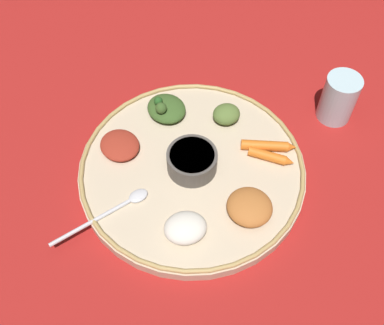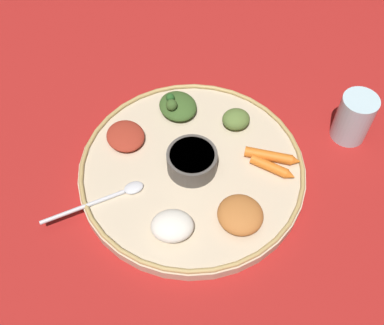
{
  "view_description": "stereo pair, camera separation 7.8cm",
  "coord_description": "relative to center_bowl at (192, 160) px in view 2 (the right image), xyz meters",
  "views": [
    {
      "loc": [
        0.45,
        0.12,
        0.71
      ],
      "look_at": [
        0.0,
        0.0,
        0.04
      ],
      "focal_mm": 44.07,
      "sensor_mm": 36.0,
      "label": 1
    },
    {
      "loc": [
        0.43,
        0.19,
        0.71
      ],
      "look_at": [
        0.0,
        0.0,
        0.04
      ],
      "focal_mm": 44.07,
      "sensor_mm": 36.0,
      "label": 2
    }
  ],
  "objects": [
    {
      "name": "carrot_near_spoon",
      "position": [
        -0.05,
        0.13,
        -0.01
      ],
      "size": [
        0.02,
        0.08,
        0.02
      ],
      "color": "orange",
      "rests_on": "platter"
    },
    {
      "name": "spoon",
      "position": [
        0.11,
        -0.1,
        -0.02
      ],
      "size": [
        0.14,
        0.13,
        0.01
      ],
      "color": "silver",
      "rests_on": "platter"
    },
    {
      "name": "platter_rim",
      "position": [
        0.0,
        0.0,
        -0.02
      ],
      "size": [
        0.4,
        0.4,
        0.01
      ],
      "primitive_type": "torus",
      "color": "tan",
      "rests_on": "platter"
    },
    {
      "name": "mound_beet",
      "position": [
        -0.01,
        -0.14,
        -0.01
      ],
      "size": [
        0.1,
        0.1,
        0.02
      ],
      "primitive_type": "ellipsoid",
      "rotation": [
        0.0,
        0.0,
        4.13
      ],
      "color": "maroon",
      "rests_on": "platter"
    },
    {
      "name": "ground_plane",
      "position": [
        0.0,
        0.0,
        -0.04
      ],
      "size": [
        2.4,
        2.4,
        0.0
      ],
      "primitive_type": "plane",
      "color": "maroon"
    },
    {
      "name": "drinking_glass",
      "position": [
        -0.2,
        0.23,
        -0.0
      ],
      "size": [
        0.07,
        0.07,
        0.1
      ],
      "color": "silver",
      "rests_on": "ground_plane"
    },
    {
      "name": "greens_pile",
      "position": [
        -0.11,
        -0.08,
        -0.01
      ],
      "size": [
        0.1,
        0.1,
        0.04
      ],
      "color": "#385623",
      "rests_on": "platter"
    },
    {
      "name": "mound_collards",
      "position": [
        -0.12,
        0.03,
        -0.01
      ],
      "size": [
        0.07,
        0.07,
        0.03
      ],
      "primitive_type": "ellipsoid",
      "rotation": [
        0.0,
        0.0,
        5.35
      ],
      "color": "#567033",
      "rests_on": "platter"
    },
    {
      "name": "platter",
      "position": [
        0.0,
        0.0,
        -0.03
      ],
      "size": [
        0.4,
        0.4,
        0.02
      ],
      "primitive_type": "cylinder",
      "color": "#C6B293",
      "rests_on": "ground_plane"
    },
    {
      "name": "carrot_outer",
      "position": [
        -0.07,
        0.12,
        -0.01
      ],
      "size": [
        0.04,
        0.1,
        0.02
      ],
      "color": "orange",
      "rests_on": "platter"
    },
    {
      "name": "mound_chickpea",
      "position": [
        0.06,
        0.11,
        -0.01
      ],
      "size": [
        0.1,
        0.1,
        0.03
      ],
      "primitive_type": "ellipsoid",
      "rotation": [
        0.0,
        0.0,
        5.82
      ],
      "color": "#B2662D",
      "rests_on": "platter"
    },
    {
      "name": "mound_rice_white",
      "position": [
        0.13,
        0.02,
        -0.01
      ],
      "size": [
        0.08,
        0.09,
        0.03
      ],
      "primitive_type": "ellipsoid",
      "rotation": [
        0.0,
        0.0,
        2.04
      ],
      "color": "silver",
      "rests_on": "platter"
    },
    {
      "name": "center_bowl",
      "position": [
        0.0,
        0.0,
        0.0
      ],
      "size": [
        0.09,
        0.09,
        0.04
      ],
      "color": "#4C4742",
      "rests_on": "platter"
    }
  ]
}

